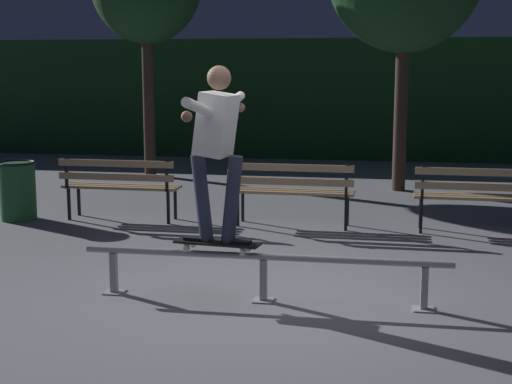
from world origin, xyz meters
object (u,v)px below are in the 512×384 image
Objects in this scene: grind_rail at (263,265)px; park_bench_right_center at (480,192)px; skateboarder at (217,139)px; park_bench_leftmost at (119,182)px; park_bench_left_center at (292,187)px; skateboard at (217,243)px; trash_can at (18,190)px.

park_bench_right_center is at bearing 54.65° from grind_rail.
park_bench_right_center is at bearing 49.86° from skateboarder.
grind_rail is 3.98m from park_bench_leftmost.
park_bench_leftmost is 2.35m from park_bench_left_center.
skateboard is at bearing 172.66° from skateboarder.
park_bench_left_center is 2.01× the size of trash_can.
park_bench_leftmost is (-2.49, 3.10, 0.21)m from grind_rail.
skateboarder reaches higher than park_bench_right_center.
skateboarder is at bearing -130.14° from park_bench_right_center.
park_bench_right_center reaches higher than grind_rail.
skateboard reaches higher than grind_rail.
skateboarder is 1.95× the size of trash_can.
park_bench_right_center is (4.69, 0.00, 0.00)m from park_bench_leftmost.
grind_rail is 1.19m from skateboarder.
park_bench_right_center is (2.62, 3.10, 0.02)m from skateboard.
grind_rail is 2.06× the size of park_bench_right_center.
skateboarder reaches higher than park_bench_left_center.
grind_rail is 2.06× the size of park_bench_leftmost.
park_bench_left_center is (0.28, 3.10, 0.02)m from skateboard.
grind_rail is 2.12× the size of skateboarder.
skateboard is 0.50× the size of park_bench_right_center.
skateboarder is (-0.42, -0.00, 1.12)m from grind_rail.
park_bench_leftmost is (-2.07, 3.10, -0.91)m from skateboarder.
skateboarder is at bearing -56.27° from park_bench_leftmost.
park_bench_left_center is at bearing 0.00° from park_bench_leftmost.
skateboarder reaches higher than skateboard.
trash_can is (-3.46, 2.93, -0.10)m from skateboard.
park_bench_leftmost is 1.00× the size of park_bench_right_center.
park_bench_right_center is at bearing 49.83° from skateboard.
skateboarder is 4.65m from trash_can.
skateboarder is at bearing -95.02° from park_bench_left_center.
grind_rail is at bearing -125.35° from park_bench_right_center.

